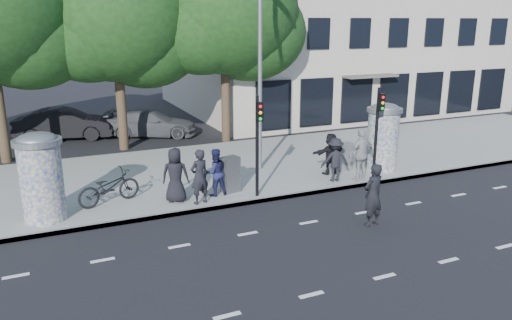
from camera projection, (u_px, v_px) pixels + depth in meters
name	position (u px, v px, depth m)	size (l,w,h in m)	color
ground	(334.00, 241.00, 13.77)	(120.00, 120.00, 0.00)	black
sidewalk	(234.00, 168.00, 20.34)	(40.00, 8.00, 0.15)	gray
curb	(277.00, 198.00, 16.87)	(40.00, 0.10, 0.16)	slate
lane_dash_near	(384.00, 276.00, 11.83)	(32.00, 0.12, 0.01)	silver
lane_dash_far	(309.00, 222.00, 15.00)	(32.00, 0.12, 0.01)	silver
ad_column_left	(41.00, 175.00, 14.48)	(1.36, 1.36, 2.65)	beige
ad_column_right	(383.00, 135.00, 19.53)	(1.36, 1.36, 2.65)	beige
traffic_pole_near	(258.00, 136.00, 16.26)	(0.22, 0.31, 3.40)	black
traffic_pole_far	(378.00, 124.00, 18.15)	(0.22, 0.31, 3.40)	black
street_lamp	(261.00, 50.00, 18.62)	(0.25, 0.93, 8.00)	slate
tree_near_left	(115.00, 16.00, 21.92)	(6.80, 6.80, 8.97)	#38281C
tree_center	(224.00, 11.00, 23.47)	(7.00, 7.00, 9.30)	#38281C
building	(328.00, 19.00, 34.44)	(20.30, 15.85, 12.00)	#B3A696
ped_a	(175.00, 175.00, 16.08)	(0.88, 0.57, 1.80)	black
ped_b	(199.00, 177.00, 15.93)	(0.66, 0.43, 1.80)	black
ped_c	(215.00, 172.00, 16.69)	(0.79, 0.61, 1.62)	#1C1E46
ped_d	(335.00, 160.00, 18.22)	(1.04, 0.60, 1.62)	black
ped_e	(361.00, 155.00, 18.27)	(1.14, 0.65, 1.94)	#9E9EA1
ped_f	(331.00, 154.00, 19.09)	(1.48, 0.53, 1.60)	black
man_road	(373.00, 195.00, 14.56)	(0.69, 0.45, 1.90)	black
bicycle	(109.00, 187.00, 16.00)	(2.10, 0.73, 1.10)	black
cabinet_left	(230.00, 174.00, 17.10)	(0.59, 0.43, 1.24)	#5D5E61
cabinet_right	(344.00, 156.00, 19.65)	(0.53, 0.39, 1.11)	gray
car_mid	(65.00, 124.00, 25.36)	(4.81, 1.68, 1.58)	black
car_right	(152.00, 123.00, 26.06)	(4.64, 1.89, 1.35)	#505156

